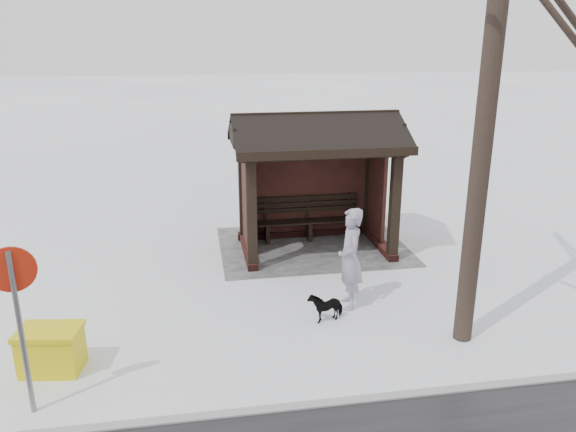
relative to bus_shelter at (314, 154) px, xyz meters
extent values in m
plane|color=white|center=(0.00, 0.16, -2.17)|extent=(120.00, 120.00, 0.00)
cube|color=gray|center=(0.00, 5.66, -2.16)|extent=(120.00, 0.15, 0.06)
cube|color=gray|center=(0.00, -0.04, -2.16)|extent=(4.20, 3.20, 0.02)
cube|color=#321412|center=(0.00, -0.74, -2.09)|extent=(3.30, 0.22, 0.16)
cube|color=#321412|center=(-1.50, 0.16, -2.09)|extent=(0.22, 2.10, 0.16)
cube|color=#321412|center=(1.50, 0.16, -2.09)|extent=(0.22, 2.10, 0.16)
cube|color=black|center=(-1.50, 1.06, -1.02)|extent=(0.20, 0.20, 2.30)
cube|color=black|center=(1.50, 1.06, -1.02)|extent=(0.20, 0.20, 2.30)
cube|color=black|center=(-1.50, -0.74, -1.02)|extent=(0.20, 0.20, 2.30)
cube|color=black|center=(1.50, -0.74, -1.02)|extent=(0.20, 0.20, 2.30)
cube|color=black|center=(0.00, -0.74, -0.94)|extent=(2.80, 0.08, 2.14)
cube|color=black|center=(-1.50, -0.16, -0.94)|extent=(0.08, 1.17, 2.14)
cube|color=black|center=(1.50, -0.16, -0.94)|extent=(0.08, 1.17, 2.14)
cube|color=black|center=(0.00, 1.06, 0.19)|extent=(3.40, 0.20, 0.18)
cube|color=black|center=(0.00, -0.74, 0.19)|extent=(3.40, 0.20, 0.18)
cylinder|color=black|center=(-1.50, 4.36, 2.11)|extent=(0.29, 0.29, 8.55)
imported|color=gray|center=(-0.01, 2.97, -1.26)|extent=(0.48, 0.69, 1.82)
imported|color=black|center=(0.51, 3.39, -1.92)|extent=(0.64, 0.44, 0.50)
cube|color=#D2BF0C|center=(4.73, 4.22, -1.87)|extent=(0.89, 0.66, 0.59)
cube|color=#D2BF0C|center=(4.73, 4.22, -1.54)|extent=(0.94, 0.71, 0.07)
cylinder|color=slate|center=(4.78, 5.15, -1.06)|extent=(0.07, 0.07, 2.21)
cylinder|color=#AC1F0C|center=(4.78, 5.13, -0.20)|extent=(0.57, 0.13, 0.58)
cylinder|color=white|center=(4.78, 5.11, -0.20)|extent=(0.44, 0.11, 0.44)
camera|label=1|loc=(2.57, 11.71, 2.44)|focal=35.00mm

